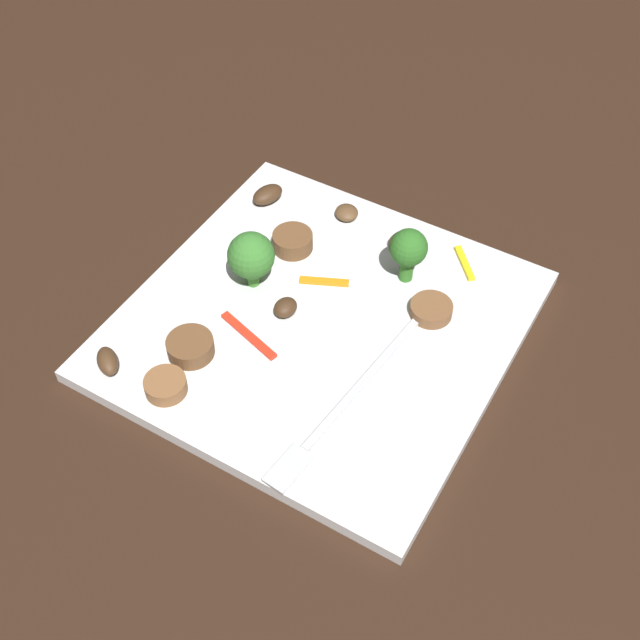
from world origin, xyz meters
The scene contains 17 objects.
ground_plane centered at (0.00, 0.00, 0.00)m, with size 1.40×1.40×0.00m, color black.
plate centered at (0.00, 0.00, 0.01)m, with size 0.28×0.28×0.01m, color white.
fork centered at (0.07, 0.05, 0.01)m, with size 0.18×0.03×0.00m.
broccoli_floret_0 centered at (-0.07, 0.04, 0.04)m, with size 0.03×0.03×0.05m.
broccoli_floret_1 centered at (-0.01, -0.07, 0.04)m, with size 0.04×0.04×0.05m.
sausage_slice_0 centered at (0.11, -0.06, 0.02)m, with size 0.03×0.03×0.01m, color brown.
sausage_slice_1 centered at (0.08, -0.07, 0.02)m, with size 0.04×0.04×0.01m, color brown.
sausage_slice_2 centered at (-0.06, -0.06, 0.02)m, with size 0.03×0.03×0.01m, color brown.
sausage_slice_3 centered at (-0.05, 0.07, 0.02)m, with size 0.03×0.03×0.01m, color brown.
mushroom_0 centered at (-0.11, -0.04, 0.02)m, with size 0.02×0.02×0.01m, color brown.
mushroom_1 centered at (0.01, -0.03, 0.02)m, with size 0.02×0.02×0.01m, color #422B19.
mushroom_2 centered at (0.12, -0.11, 0.02)m, with size 0.03×0.01×0.01m, color #4C331E.
mushroom_3 centered at (-0.10, -0.11, 0.02)m, with size 0.03×0.02×0.01m, color #422B19.
mushroom_4 centered at (-0.11, 0.02, 0.02)m, with size 0.03×0.02×0.01m, color #4C331E.
pepper_strip_0 centered at (0.04, -0.04, 0.01)m, with size 0.06×0.01×0.00m, color red.
pepper_strip_1 centered at (-0.04, -0.02, 0.01)m, with size 0.04×0.01×0.00m, color orange.
pepper_strip_2 centered at (-0.11, 0.07, 0.01)m, with size 0.04×0.01×0.00m, color yellow.
Camera 1 is at (0.35, 0.21, 0.49)m, focal length 45.90 mm.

